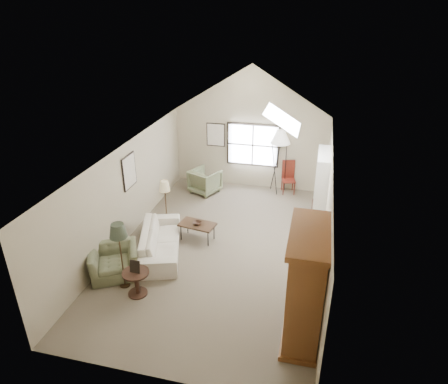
% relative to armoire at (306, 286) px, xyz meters
% --- Properties ---
extents(room_shell, '(5.01, 8.01, 4.00)m').
position_rel_armoire_xyz_m(room_shell, '(-2.18, 2.40, 2.11)').
color(room_shell, '#6A5E4B').
rests_on(room_shell, ground).
extents(window, '(1.72, 0.08, 1.42)m').
position_rel_armoire_xyz_m(window, '(-2.08, 6.36, 0.35)').
color(window, black).
rests_on(window, room_shell).
extents(skylight, '(0.80, 1.20, 0.52)m').
position_rel_armoire_xyz_m(skylight, '(-0.88, 3.30, 2.12)').
color(skylight, white).
rests_on(skylight, room_shell).
extents(wall_art, '(1.97, 3.71, 0.88)m').
position_rel_armoire_xyz_m(wall_art, '(-4.06, 4.34, 0.63)').
color(wall_art, black).
rests_on(wall_art, room_shell).
extents(armoire, '(0.60, 1.50, 2.20)m').
position_rel_armoire_xyz_m(armoire, '(0.00, 0.00, 0.00)').
color(armoire, brown).
rests_on(armoire, ground).
extents(tv_alcove, '(0.32, 1.30, 2.10)m').
position_rel_armoire_xyz_m(tv_alcove, '(0.16, 4.00, 0.05)').
color(tv_alcove, white).
rests_on(tv_alcove, ground).
extents(media_console, '(0.34, 1.18, 0.60)m').
position_rel_armoire_xyz_m(media_console, '(0.14, 4.00, -0.80)').
color(media_console, '#382316').
rests_on(media_console, ground).
extents(tv_panel, '(0.05, 0.90, 0.55)m').
position_rel_armoire_xyz_m(tv_panel, '(0.14, 4.00, -0.18)').
color(tv_panel, black).
rests_on(tv_panel, media_console).
extents(sofa, '(1.54, 2.44, 0.66)m').
position_rel_armoire_xyz_m(sofa, '(-3.57, 1.89, -0.77)').
color(sofa, beige).
rests_on(sofa, ground).
extents(armchair_near, '(1.36, 1.31, 0.69)m').
position_rel_armoire_xyz_m(armchair_near, '(-4.27, 0.80, -0.76)').
color(armchair_near, '#666E4D').
rests_on(armchair_near, ground).
extents(armchair_far, '(1.11, 1.13, 0.78)m').
position_rel_armoire_xyz_m(armchair_far, '(-3.47, 5.50, -0.71)').
color(armchair_far, '#66704F').
rests_on(armchair_far, ground).
extents(coffee_table, '(0.99, 0.65, 0.47)m').
position_rel_armoire_xyz_m(coffee_table, '(-2.86, 2.67, -0.87)').
color(coffee_table, '#392517').
rests_on(coffee_table, ground).
extents(bowl, '(0.25, 0.25, 0.05)m').
position_rel_armoire_xyz_m(bowl, '(-2.86, 2.67, -0.60)').
color(bowl, '#371E16').
rests_on(bowl, coffee_table).
extents(side_table, '(0.72, 0.72, 0.57)m').
position_rel_armoire_xyz_m(side_table, '(-3.47, 0.29, -0.82)').
color(side_table, '#321B14').
rests_on(side_table, ground).
extents(side_chair, '(0.50, 0.50, 1.07)m').
position_rel_armoire_xyz_m(side_chair, '(-0.83, 6.10, -0.57)').
color(side_chair, maroon).
rests_on(side_chair, ground).
extents(tripod_lamp, '(0.79, 0.79, 2.13)m').
position_rel_armoire_xyz_m(tripod_lamp, '(-1.18, 6.10, -0.03)').
color(tripod_lamp, white).
rests_on(tripod_lamp, ground).
extents(dark_lamp, '(0.48, 0.48, 1.59)m').
position_rel_armoire_xyz_m(dark_lamp, '(-3.87, 0.49, -0.31)').
color(dark_lamp, '#252C1F').
rests_on(dark_lamp, ground).
extents(tan_lamp, '(0.36, 0.36, 1.42)m').
position_rel_armoire_xyz_m(tan_lamp, '(-3.87, 3.09, -0.39)').
color(tan_lamp, tan).
rests_on(tan_lamp, ground).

